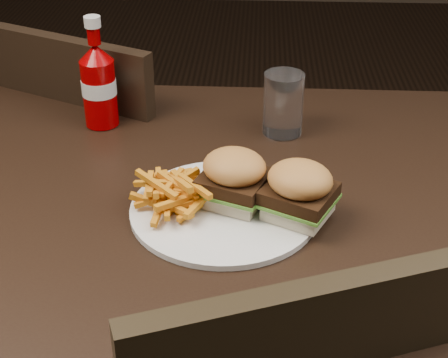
{
  "coord_description": "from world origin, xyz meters",
  "views": [
    {
      "loc": [
        0.12,
        -0.85,
        1.3
      ],
      "look_at": [
        0.08,
        -0.03,
        0.8
      ],
      "focal_mm": 55.0,
      "sensor_mm": 36.0,
      "label": 1
    }
  ],
  "objects_px": {
    "dining_table": "(171,207)",
    "tumbler": "(283,104)",
    "chair_far": "(132,193)",
    "ketchup_bottle": "(100,93)",
    "plate": "(224,210)"
  },
  "relations": [
    {
      "from": "dining_table",
      "to": "chair_far",
      "type": "bearing_deg",
      "value": 108.24
    },
    {
      "from": "chair_far",
      "to": "tumbler",
      "type": "relative_size",
      "value": 3.89
    },
    {
      "from": "dining_table",
      "to": "ketchup_bottle",
      "type": "relative_size",
      "value": 10.24
    },
    {
      "from": "plate",
      "to": "ketchup_bottle",
      "type": "xyz_separation_m",
      "value": [
        -0.23,
        0.27,
        0.06
      ]
    },
    {
      "from": "ketchup_bottle",
      "to": "chair_far",
      "type": "bearing_deg",
      "value": 93.63
    },
    {
      "from": "plate",
      "to": "tumbler",
      "type": "relative_size",
      "value": 2.49
    },
    {
      "from": "dining_table",
      "to": "tumbler",
      "type": "height_order",
      "value": "tumbler"
    },
    {
      "from": "ketchup_bottle",
      "to": "tumbler",
      "type": "distance_m",
      "value": 0.32
    },
    {
      "from": "dining_table",
      "to": "ketchup_bottle",
      "type": "distance_m",
      "value": 0.28
    },
    {
      "from": "chair_far",
      "to": "ketchup_bottle",
      "type": "height_order",
      "value": "ketchup_bottle"
    },
    {
      "from": "dining_table",
      "to": "tumbler",
      "type": "bearing_deg",
      "value": 51.26
    },
    {
      "from": "dining_table",
      "to": "plate",
      "type": "relative_size",
      "value": 4.53
    },
    {
      "from": "chair_far",
      "to": "tumbler",
      "type": "distance_m",
      "value": 0.58
    },
    {
      "from": "plate",
      "to": "ketchup_bottle",
      "type": "bearing_deg",
      "value": 130.51
    },
    {
      "from": "plate",
      "to": "tumbler",
      "type": "bearing_deg",
      "value": 70.85
    }
  ]
}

